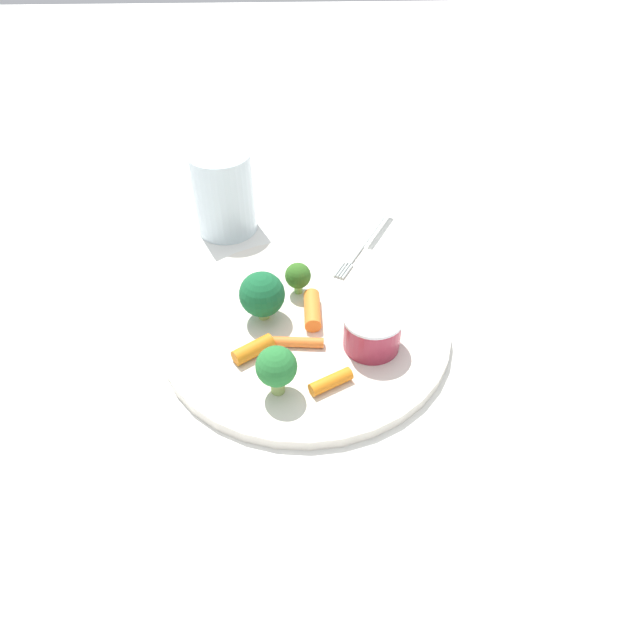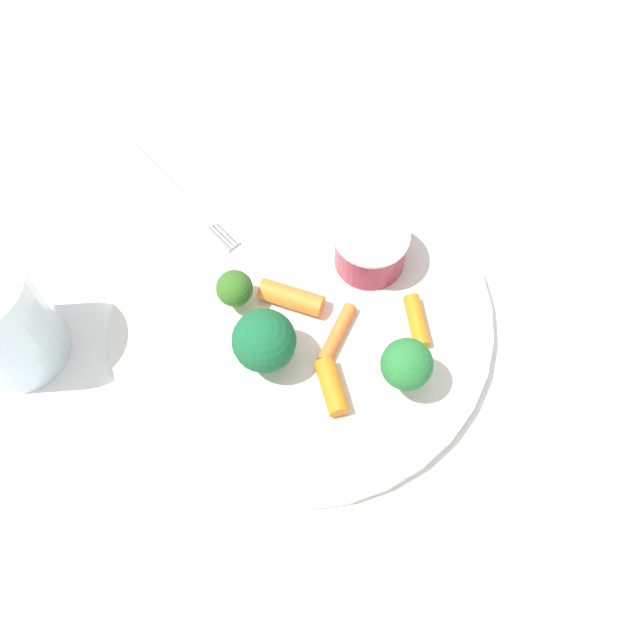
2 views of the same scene
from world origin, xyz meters
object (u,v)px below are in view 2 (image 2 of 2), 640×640
broccoli_floret_1 (264,341)px  carrot_stick_3 (332,387)px  sauce_cup (371,247)px  broccoli_floret_0 (235,289)px  fork (176,190)px  carrot_stick_0 (291,298)px  carrot_stick_1 (417,321)px  plate (301,318)px  carrot_stick_2 (337,333)px  broccoli_floret_2 (407,365)px

broccoli_floret_1 → carrot_stick_3: size_ratio=1.31×
sauce_cup → broccoli_floret_0: size_ratio=1.60×
fork → sauce_cup: bearing=177.0°
carrot_stick_0 → carrot_stick_3: bearing=132.8°
broccoli_floret_1 → carrot_stick_1: (-0.10, -0.07, -0.02)m
plate → sauce_cup: 0.08m
sauce_cup → carrot_stick_3: bearing=94.7°
sauce_cup → plate: bearing=62.2°
fork → carrot_stick_3: bearing=145.9°
broccoli_floret_1 → carrot_stick_3: bearing=171.8°
carrot_stick_1 → carrot_stick_3: size_ratio=1.01×
broccoli_floret_1 → carrot_stick_3: broccoli_floret_1 is taller
carrot_stick_0 → carrot_stick_2: 0.05m
plate → carrot_stick_0: size_ratio=5.95×
carrot_stick_2 → fork: carrot_stick_2 is taller
sauce_cup → broccoli_floret_2: 0.11m
fork → carrot_stick_0: bearing=153.0°
carrot_stick_0 → carrot_stick_2: size_ratio=0.99×
sauce_cup → carrot_stick_3: size_ratio=1.41×
sauce_cup → carrot_stick_2: 0.07m
broccoli_floret_2 → carrot_stick_0: (0.10, -0.03, -0.02)m
plate → fork: bearing=-27.5°
sauce_cup → carrot_stick_0: sauce_cup is taller
broccoli_floret_1 → fork: size_ratio=0.37×
carrot_stick_2 → carrot_stick_3: (-0.01, 0.04, 0.00)m
plate → broccoli_floret_2: broccoli_floret_2 is taller
broccoli_floret_0 → fork: size_ratio=0.25×
plate → carrot_stick_0: (0.01, -0.01, 0.01)m
carrot_stick_1 → broccoli_floret_1: bearing=34.0°
broccoli_floret_1 → carrot_stick_1: 0.12m
plate → carrot_stick_2: bearing=166.0°
carrot_stick_1 → carrot_stick_2: size_ratio=0.84×
carrot_stick_3 → fork: 0.22m
plate → carrot_stick_0: bearing=-32.7°
broccoli_floret_1 → fork: bearing=-42.0°
carrot_stick_3 → fork: bearing=-34.1°
broccoli_floret_0 → carrot_stick_1: broccoli_floret_0 is taller
sauce_cup → broccoli_floret_1: 0.12m
sauce_cup → fork: (0.18, -0.01, -0.02)m
plate → broccoli_floret_1: (0.01, 0.04, 0.04)m
carrot_stick_0 → carrot_stick_3: carrot_stick_0 is taller
broccoli_floret_1 → carrot_stick_0: 0.06m
sauce_cup → fork: bearing=-3.0°
broccoli_floret_1 → carrot_stick_0: size_ratio=1.09×
broccoli_floret_2 → carrot_stick_0: broccoli_floret_2 is taller
broccoli_floret_0 → sauce_cup: bearing=-139.6°
plate → sauce_cup: (-0.03, -0.06, 0.03)m
carrot_stick_1 → fork: (0.23, -0.05, -0.00)m
carrot_stick_2 → sauce_cup: bearing=-91.2°
carrot_stick_3 → carrot_stick_0: bearing=-47.2°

